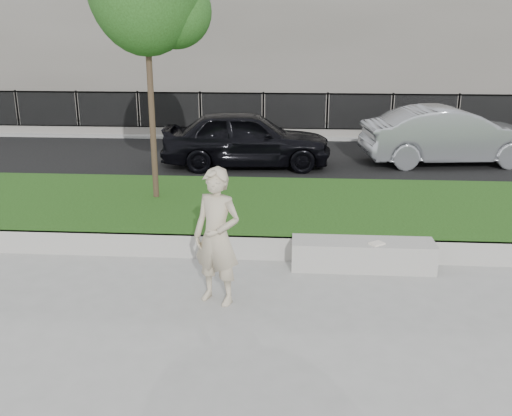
# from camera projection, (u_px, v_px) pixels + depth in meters

# --- Properties ---
(ground) EXTENTS (90.00, 90.00, 0.00)m
(ground) POSITION_uv_depth(u_px,v_px,m) (256.00, 286.00, 8.54)
(ground) COLOR gray
(ground) RESTS_ON ground
(grass_bank) EXTENTS (34.00, 4.00, 0.40)m
(grass_bank) POSITION_uv_depth(u_px,v_px,m) (267.00, 212.00, 11.34)
(grass_bank) COLOR black
(grass_bank) RESTS_ON ground
(grass_kerb) EXTENTS (34.00, 0.08, 0.40)m
(grass_kerb) POSITION_uv_depth(u_px,v_px,m) (261.00, 248.00, 9.47)
(grass_kerb) COLOR #A2A098
(grass_kerb) RESTS_ON ground
(street) EXTENTS (34.00, 7.00, 0.04)m
(street) POSITION_uv_depth(u_px,v_px,m) (277.00, 160.00, 16.62)
(street) COLOR black
(street) RESTS_ON ground
(far_pavement) EXTENTS (34.00, 3.00, 0.12)m
(far_pavement) POSITION_uv_depth(u_px,v_px,m) (281.00, 132.00, 20.89)
(far_pavement) COLOR gray
(far_pavement) RESTS_ON ground
(iron_fence) EXTENTS (32.00, 0.30, 1.50)m
(iron_fence) POSITION_uv_depth(u_px,v_px,m) (281.00, 123.00, 19.80)
(iron_fence) COLOR slate
(iron_fence) RESTS_ON far_pavement
(stone_bench) EXTENTS (2.26, 0.57, 0.46)m
(stone_bench) POSITION_uv_depth(u_px,v_px,m) (363.00, 255.00, 9.12)
(stone_bench) COLOR #A2A098
(stone_bench) RESTS_ON ground
(man) EXTENTS (0.83, 0.70, 1.93)m
(man) POSITION_uv_depth(u_px,v_px,m) (217.00, 237.00, 7.80)
(man) COLOR #BFB192
(man) RESTS_ON ground
(book) EXTENTS (0.27, 0.26, 0.03)m
(book) POSITION_uv_depth(u_px,v_px,m) (377.00, 243.00, 8.92)
(book) COLOR white
(book) RESTS_ON stone_bench
(car_dark) EXTENTS (4.70, 2.14, 1.56)m
(car_dark) POSITION_uv_depth(u_px,v_px,m) (247.00, 138.00, 15.58)
(car_dark) COLOR black
(car_dark) RESTS_ON street
(car_silver) EXTENTS (5.01, 2.27, 1.59)m
(car_silver) POSITION_uv_depth(u_px,v_px,m) (451.00, 136.00, 15.88)
(car_silver) COLOR gray
(car_silver) RESTS_ON street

